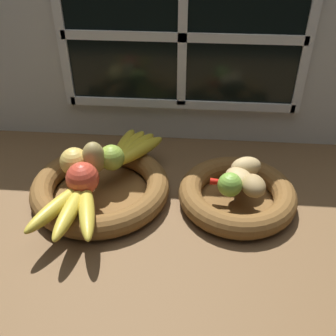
% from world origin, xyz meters
% --- Properties ---
extents(ground_plane, '(1.40, 0.90, 0.03)m').
position_xyz_m(ground_plane, '(0.00, 0.00, -0.01)').
color(ground_plane, brown).
extents(back_wall, '(1.40, 0.05, 0.55)m').
position_xyz_m(back_wall, '(0.00, 0.30, 0.28)').
color(back_wall, silver).
rests_on(back_wall, ground_plane).
extents(fruit_bowl_left, '(0.34, 0.34, 0.06)m').
position_xyz_m(fruit_bowl_left, '(-0.18, -0.01, 0.03)').
color(fruit_bowl_left, brown).
rests_on(fruit_bowl_left, ground_plane).
extents(fruit_bowl_right, '(0.28, 0.28, 0.06)m').
position_xyz_m(fruit_bowl_right, '(0.15, -0.01, 0.03)').
color(fruit_bowl_right, brown).
rests_on(fruit_bowl_right, ground_plane).
extents(apple_red_front, '(0.08, 0.08, 0.08)m').
position_xyz_m(apple_red_front, '(-0.20, -0.06, 0.09)').
color(apple_red_front, '#CC422D').
rests_on(apple_red_front, fruit_bowl_left).
extents(apple_golden_left, '(0.07, 0.07, 0.07)m').
position_xyz_m(apple_golden_left, '(-0.24, 0.01, 0.09)').
color(apple_golden_left, '#DBB756').
rests_on(apple_golden_left, fruit_bowl_left).
extents(apple_green_back, '(0.06, 0.06, 0.06)m').
position_xyz_m(apple_green_back, '(-0.16, 0.04, 0.09)').
color(apple_green_back, '#8CAD3D').
rests_on(apple_green_back, fruit_bowl_left).
extents(pear_brown, '(0.07, 0.07, 0.08)m').
position_xyz_m(pear_brown, '(-0.19, 0.02, 0.10)').
color(pear_brown, olive).
rests_on(pear_brown, fruit_bowl_left).
extents(banana_bunch_front, '(0.16, 0.20, 0.03)m').
position_xyz_m(banana_bunch_front, '(-0.21, -0.14, 0.07)').
color(banana_bunch_front, gold).
rests_on(banana_bunch_front, fruit_bowl_left).
extents(banana_bunch_back, '(0.14, 0.19, 0.03)m').
position_xyz_m(banana_bunch_back, '(-0.12, 0.10, 0.07)').
color(banana_bunch_back, gold).
rests_on(banana_bunch_back, fruit_bowl_left).
extents(potato_back, '(0.09, 0.07, 0.05)m').
position_xyz_m(potato_back, '(0.17, 0.03, 0.08)').
color(potato_back, tan).
rests_on(potato_back, fruit_bowl_right).
extents(potato_small, '(0.07, 0.08, 0.05)m').
position_xyz_m(potato_small, '(0.18, -0.04, 0.08)').
color(potato_small, '#A38451').
rests_on(potato_small, fruit_bowl_right).
extents(potato_large, '(0.09, 0.09, 0.04)m').
position_xyz_m(potato_large, '(0.15, -0.01, 0.08)').
color(potato_large, tan).
rests_on(potato_large, fruit_bowl_right).
extents(lime_near, '(0.06, 0.06, 0.06)m').
position_xyz_m(lime_near, '(0.13, -0.04, 0.08)').
color(lime_near, '#7AAD3D').
rests_on(lime_near, fruit_bowl_right).
extents(chili_pepper, '(0.12, 0.02, 0.02)m').
position_xyz_m(chili_pepper, '(0.14, -0.01, 0.06)').
color(chili_pepper, red).
rests_on(chili_pepper, fruit_bowl_right).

